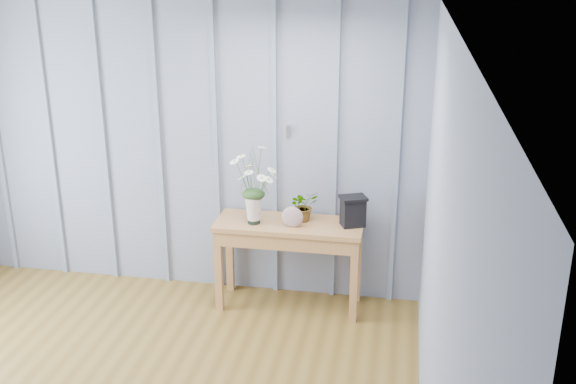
% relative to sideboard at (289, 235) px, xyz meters
% --- Properties ---
extents(room_shell, '(4.00, 4.50, 2.50)m').
position_rel_sideboard_xyz_m(room_shell, '(-0.92, -1.08, 1.35)').
color(room_shell, gray).
rests_on(room_shell, ground).
extents(sideboard, '(1.20, 0.45, 0.75)m').
position_rel_sideboard_xyz_m(sideboard, '(0.00, 0.00, 0.00)').
color(sideboard, '#A8723E').
rests_on(sideboard, ground).
extents(daisy_vase, '(0.45, 0.35, 0.64)m').
position_rel_sideboard_xyz_m(daisy_vase, '(-0.28, -0.06, 0.52)').
color(daisy_vase, black).
rests_on(daisy_vase, sideboard).
extents(spider_plant, '(0.30, 0.29, 0.26)m').
position_rel_sideboard_xyz_m(spider_plant, '(0.11, 0.07, 0.24)').
color(spider_plant, '#1E3B18').
rests_on(spider_plant, sideboard).
extents(felt_disc_vessel, '(0.17, 0.05, 0.17)m').
position_rel_sideboard_xyz_m(felt_disc_vessel, '(0.04, -0.09, 0.20)').
color(felt_disc_vessel, '#7D4956').
rests_on(felt_disc_vessel, sideboard).
extents(carved_box, '(0.25, 0.22, 0.25)m').
position_rel_sideboard_xyz_m(carved_box, '(0.51, 0.03, 0.24)').
color(carved_box, black).
rests_on(carved_box, sideboard).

